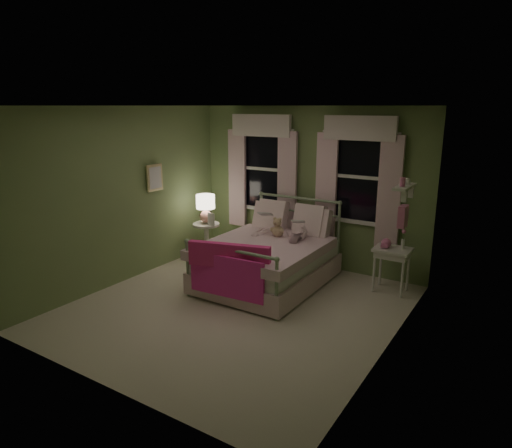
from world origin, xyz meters
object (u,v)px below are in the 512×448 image
Objects in this scene: bed at (268,259)px; table_lamp at (206,206)px; nightstand_right at (392,255)px; child_left at (267,214)px; child_right at (299,218)px; nightstand_left at (206,236)px; teddy_bear at (278,229)px.

bed is 4.21× the size of table_lamp.
nightstand_right is at bearing 5.54° from table_lamp.
child_left is 0.99× the size of child_right.
child_right is at bearing 56.40° from bed.
child_left is 1.30m from nightstand_left.
teddy_bear is 0.64× the size of table_lamp.
bed is 0.77m from child_right.
table_lamp is (-1.46, 0.10, 0.16)m from teddy_bear.
bed is 2.64× the size of child_left.
nightstand_right is (1.36, 0.25, -0.41)m from child_right.
nightstand_right is (3.11, 0.30, -0.40)m from table_lamp.
child_left reaches higher than table_lamp.
nightstand_left is 3.12m from nightstand_right.
teddy_bear is at bearing 157.23° from child_left.
teddy_bear reaches higher than nightstand_right.
child_left is at bearing -10.45° from child_right.
bed is 3.13× the size of nightstand_left.
table_lamp reaches higher than teddy_bear.
teddy_bear is at bearing -4.10° from table_lamp.
teddy_bear is at bearing -4.10° from nightstand_left.
bed is at bearing -14.12° from table_lamp.
table_lamp is (-1.46, 0.37, 0.57)m from bed.
child_left is at bearing 123.60° from bed.
child_left reaches higher than nightstand_left.
child_left is at bearing 2.58° from table_lamp.
child_right reaches higher than child_left.
table_lamp is (-0.00, 0.00, 0.54)m from nightstand_left.
teddy_bear is at bearing -166.11° from nightstand_right.
bed reaches higher than nightstand_left.
bed reaches higher than teddy_bear.
child_right is (0.28, 0.42, 0.57)m from bed.
nightstand_left is at bearing -26.57° from table_lamp.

